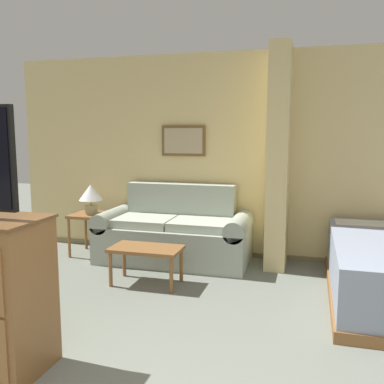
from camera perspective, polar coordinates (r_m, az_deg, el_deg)
wall_back at (r=5.49m, az=9.22°, el=4.65°), size 6.76×0.16×2.60m
wall_partition_pillar at (r=5.13m, az=11.47°, el=4.42°), size 0.24×0.56×2.60m
couch at (r=5.37m, az=-2.35°, el=-5.64°), size 1.88×0.84×0.94m
coffee_table at (r=4.58m, az=-6.12°, el=-7.96°), size 0.75×0.42×0.40m
side_table at (r=5.77m, az=-13.24°, el=-3.63°), size 0.48×0.48×0.55m
table_lamp at (r=5.72m, az=-13.35°, el=-0.37°), size 0.31×0.31×0.38m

